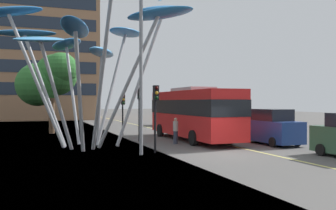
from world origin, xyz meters
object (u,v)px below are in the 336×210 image
(traffic_light_island_mid, at_px, (123,106))
(car_parked_far, at_px, (228,123))
(traffic_light_kerb_near, at_px, (156,104))
(traffic_light_kerb_far, at_px, (140,102))
(red_bus, at_px, (193,111))
(street_lamp, at_px, (146,52))
(leaf_sculpture, at_px, (89,36))
(car_far_side, at_px, (168,116))
(pedestrian, at_px, (176,131))
(car_side_street, at_px, (192,120))
(car_parked_mid, at_px, (271,128))

(traffic_light_island_mid, xyz_separation_m, car_parked_far, (7.75, -3.09, -1.33))
(traffic_light_kerb_near, height_order, traffic_light_kerb_far, traffic_light_kerb_far)
(red_bus, distance_m, street_lamp, 8.37)
(leaf_sculpture, distance_m, car_parked_far, 13.06)
(traffic_light_kerb_near, bearing_deg, leaf_sculpture, 125.48)
(leaf_sculpture, bearing_deg, car_far_side, 56.23)
(red_bus, distance_m, pedestrian, 2.83)
(red_bus, xyz_separation_m, leaf_sculpture, (-7.45, -1.32, 4.63))
(car_side_street, bearing_deg, traffic_light_kerb_near, -120.47)
(car_parked_far, xyz_separation_m, car_side_street, (-0.07, 6.91, -0.07))
(car_far_side, relative_size, pedestrian, 2.52)
(red_bus, xyz_separation_m, traffic_light_kerb_near, (-4.54, -5.41, 0.57))
(car_side_street, bearing_deg, leaf_sculpture, -138.05)
(car_parked_far, height_order, car_side_street, car_parked_far)
(street_lamp, bearing_deg, car_parked_mid, 10.60)
(car_parked_mid, relative_size, car_side_street, 1.03)
(car_far_side, xyz_separation_m, street_lamp, (-9.06, -21.37, 4.18))
(leaf_sculpture, height_order, car_parked_mid, leaf_sculpture)
(leaf_sculpture, bearing_deg, pedestrian, -3.80)
(pedestrian, bearing_deg, traffic_light_kerb_near, -124.81)
(traffic_light_island_mid, distance_m, car_far_side, 13.20)
(car_side_street, distance_m, car_far_side, 6.80)
(traffic_light_island_mid, xyz_separation_m, street_lamp, (-1.33, -10.75, 2.86))
(street_lamp, bearing_deg, traffic_light_kerb_far, 77.11)
(red_bus, height_order, traffic_light_island_mid, red_bus)
(traffic_light_kerb_far, bearing_deg, traffic_light_kerb_near, -97.37)
(car_parked_mid, relative_size, street_lamp, 0.53)
(leaf_sculpture, xyz_separation_m, pedestrian, (5.50, -0.37, -5.81))
(traffic_light_kerb_near, xyz_separation_m, car_far_side, (8.42, 21.03, -1.53))
(red_bus, height_order, leaf_sculpture, leaf_sculpture)
(traffic_light_kerb_far, height_order, car_parked_far, traffic_light_kerb_far)
(car_side_street, bearing_deg, traffic_light_kerb_far, -131.81)
(leaf_sculpture, xyz_separation_m, car_side_street, (11.29, 10.14, -5.67))
(car_parked_mid, xyz_separation_m, pedestrian, (-5.64, 2.39, -0.21))
(leaf_sculpture, relative_size, traffic_light_kerb_near, 3.67)
(street_lamp, bearing_deg, pedestrian, 51.45)
(traffic_light_kerb_far, bearing_deg, car_side_street, 48.19)
(pedestrian, bearing_deg, car_far_side, 71.39)
(car_parked_far, xyz_separation_m, street_lamp, (-9.08, -7.66, 4.19))
(red_bus, distance_m, car_parked_mid, 5.59)
(car_far_side, bearing_deg, car_parked_mid, -90.54)
(car_parked_mid, distance_m, pedestrian, 6.13)
(red_bus, distance_m, leaf_sculpture, 8.87)
(car_side_street, relative_size, pedestrian, 2.55)
(car_parked_far, bearing_deg, leaf_sculpture, -164.09)
(car_parked_mid, height_order, car_parked_far, car_parked_far)
(car_parked_mid, distance_m, car_parked_far, 6.00)
(traffic_light_island_mid, bearing_deg, leaf_sculpture, -119.68)
(leaf_sculpture, height_order, car_side_street, leaf_sculpture)
(traffic_light_island_mid, relative_size, car_side_street, 0.76)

